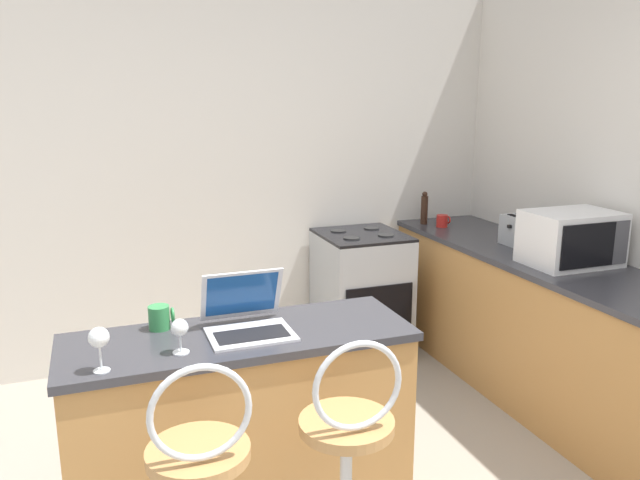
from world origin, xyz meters
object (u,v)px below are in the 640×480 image
laptop (247,316)px  toaster (521,231)px  wine_glass_short (180,329)px  mug_green (160,317)px  stove_range (361,294)px  wine_glass_tall (99,339)px  bar_stool_far (348,478)px  microwave (571,238)px  mug_red (442,221)px  pepper_mill (424,209)px

laptop → toaster: size_ratio=1.37×
wine_glass_short → mug_green: 0.29m
stove_range → wine_glass_tall: 2.51m
bar_stool_far → toaster: bearing=38.1°
bar_stool_far → wine_glass_tall: bearing=156.0°
bar_stool_far → wine_glass_short: size_ratio=7.84×
wine_glass_tall → microwave: bearing=12.6°
microwave → wine_glass_short: 2.32m
bar_stool_far → laptop: 0.75m
microwave → mug_green: size_ratio=4.80×
bar_stool_far → mug_red: bar_stool_far is taller
laptop → mug_green: laptop is taller
laptop → mug_green: (-0.33, 0.14, -0.01)m
wine_glass_tall → mug_green: wine_glass_tall is taller
bar_stool_far → microwave: (1.75, 0.92, 0.54)m
laptop → pepper_mill: bearing=43.2°
bar_stool_far → stove_range: (0.96, 2.06, -0.06)m
mug_green → toaster: bearing=16.4°
laptop → stove_range: (1.18, 1.50, -0.50)m
bar_stool_far → pepper_mill: 2.73m
pepper_mill → mug_green: pepper_mill is taller
pepper_mill → mug_green: size_ratio=2.33×
microwave → wine_glass_short: microwave is taller
laptop → pepper_mill: size_ratio=1.39×
pepper_mill → wine_glass_short: 2.71m
stove_range → pepper_mill: 0.81m
laptop → microwave: microwave is taller
microwave → toaster: (0.02, 0.46, -0.06)m
microwave → stove_range: bearing=124.8°
toaster → mug_red: toaster is taller
mug_green → mug_red: bearing=32.3°
wine_glass_tall → stove_range: bearing=44.2°
toaster → mug_red: size_ratio=2.51×
laptop → wine_glass_tall: 0.61m
bar_stool_far → microwave: microwave is taller
microwave → mug_red: (-0.15, 1.14, -0.11)m
wine_glass_tall → wine_glass_short: bearing=13.1°
bar_stool_far → wine_glass_short: bearing=140.6°
toaster → pepper_mill: bearing=106.3°
microwave → bar_stool_far: bearing=-152.2°
mug_red → microwave: bearing=-82.7°
pepper_mill → mug_green: 2.57m
laptop → stove_range: laptop is taller
wine_glass_tall → mug_red: bearing=35.5°
toaster → stove_range: 1.18m
stove_range → mug_green: mug_green is taller
bar_stool_far → stove_range: size_ratio=1.18×
laptop → mug_red: 2.36m
stove_range → mug_green: bearing=-138.1°
laptop → mug_green: bearing=157.7°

